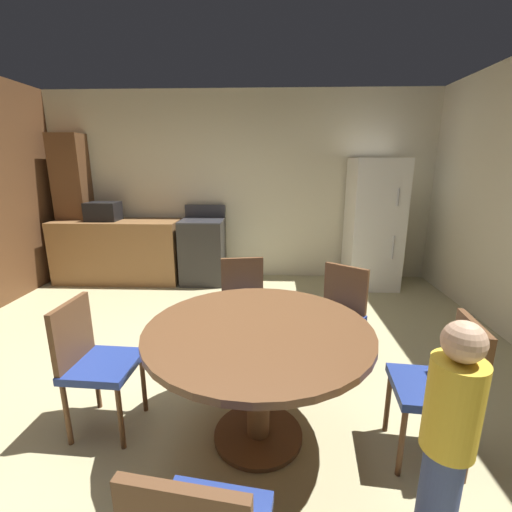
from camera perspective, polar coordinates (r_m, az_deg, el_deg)
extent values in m
plane|color=tan|center=(2.86, -7.74, -21.45)|extent=(14.00, 14.00, 0.00)
cube|color=beige|center=(5.31, -2.60, 11.14)|extent=(5.90, 0.12, 2.70)
cube|color=olive|center=(5.50, -21.42, 0.76)|extent=(1.79, 0.60, 0.90)
cube|color=brown|center=(5.86, -27.36, 6.92)|extent=(0.44, 0.36, 2.10)
cube|color=#2D2B28|center=(5.13, -8.60, 0.67)|extent=(0.60, 0.60, 0.90)
cube|color=#38383D|center=(5.04, -8.80, 5.75)|extent=(0.60, 0.60, 0.02)
cube|color=#38383D|center=(5.30, -8.27, 7.30)|extent=(0.60, 0.04, 0.18)
cube|color=white|center=(5.10, 18.56, 4.93)|extent=(0.68, 0.66, 1.76)
cylinder|color=#B2B2B7|center=(4.79, 22.16, 8.86)|extent=(0.02, 0.02, 0.22)
cylinder|color=#B2B2B7|center=(4.89, 21.43, 1.28)|extent=(0.02, 0.02, 0.30)
cube|color=black|center=(5.47, -23.64, 6.67)|extent=(0.44, 0.32, 0.26)
cylinder|color=brown|center=(2.50, 0.36, -27.04)|extent=(0.56, 0.56, 0.03)
cylinder|color=brown|center=(2.29, 0.38, -20.57)|extent=(0.14, 0.14, 0.72)
cylinder|color=brown|center=(2.09, 0.40, -12.04)|extent=(1.33, 1.33, 0.04)
cylinder|color=brown|center=(3.07, 1.65, -13.84)|extent=(0.03, 0.03, 0.43)
cylinder|color=brown|center=(3.04, -4.90, -14.16)|extent=(0.03, 0.03, 0.43)
cylinder|color=brown|center=(3.37, 0.78, -11.09)|extent=(0.03, 0.03, 0.43)
cylinder|color=brown|center=(3.34, -5.13, -11.35)|extent=(0.03, 0.03, 0.43)
cube|color=navy|center=(3.10, -1.94, -8.70)|extent=(0.46, 0.46, 0.05)
cube|color=brown|center=(3.19, -2.26, -3.95)|extent=(0.38, 0.10, 0.42)
cylinder|color=brown|center=(2.30, 22.64, -26.22)|extent=(0.03, 0.03, 0.43)
cylinder|color=brown|center=(2.56, 20.69, -21.32)|extent=(0.03, 0.03, 0.43)
cylinder|color=brown|center=(2.41, 31.33, -25.30)|extent=(0.03, 0.03, 0.43)
cylinder|color=brown|center=(2.65, 28.37, -20.80)|extent=(0.03, 0.03, 0.43)
cube|color=navy|center=(2.34, 26.44, -18.74)|extent=(0.44, 0.44, 0.05)
cube|color=brown|center=(2.30, 31.43, -13.96)|extent=(0.07, 0.38, 0.42)
cylinder|color=brown|center=(2.88, 13.83, -16.38)|extent=(0.03, 0.03, 0.43)
cylinder|color=brown|center=(3.01, 7.83, -14.54)|extent=(0.03, 0.03, 0.43)
cylinder|color=brown|center=(3.15, 16.61, -13.66)|extent=(0.03, 0.03, 0.43)
cylinder|color=brown|center=(3.28, 11.03, -12.15)|extent=(0.03, 0.03, 0.43)
cube|color=navy|center=(2.97, 12.58, -10.15)|extent=(0.56, 0.56, 0.05)
cube|color=brown|center=(3.04, 14.35, -5.37)|extent=(0.33, 0.26, 0.42)
cylinder|color=brown|center=(2.69, -17.85, -19.14)|extent=(0.03, 0.03, 0.43)
cylinder|color=brown|center=(2.44, -21.21, -23.35)|extent=(0.03, 0.03, 0.43)
cylinder|color=brown|center=(2.83, -24.53, -17.98)|extent=(0.03, 0.03, 0.43)
cylinder|color=brown|center=(2.59, -28.46, -21.69)|extent=(0.03, 0.03, 0.43)
cube|color=navy|center=(2.51, -23.58, -16.04)|extent=(0.42, 0.42, 0.05)
cube|color=brown|center=(2.50, -27.76, -11.19)|extent=(0.06, 0.38, 0.42)
cylinder|color=#3D4C84|center=(2.07, 27.59, -31.14)|extent=(0.17, 0.17, 0.50)
cylinder|color=gold|center=(1.78, 29.45, -20.52)|extent=(0.31, 0.31, 0.42)
sphere|color=#D6A884|center=(1.64, 30.77, -11.92)|extent=(0.17, 0.17, 0.17)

